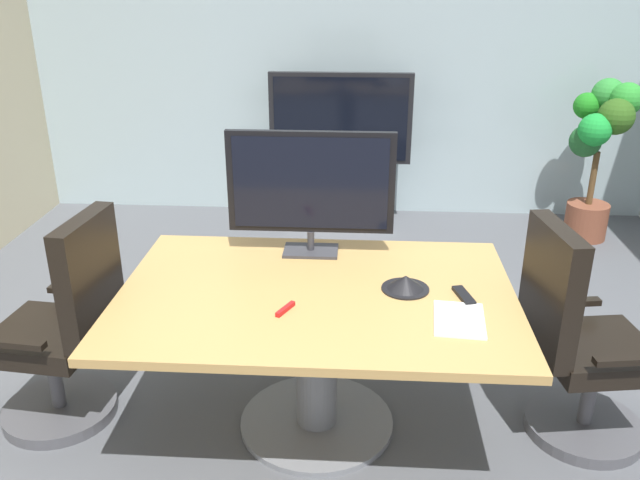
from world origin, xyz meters
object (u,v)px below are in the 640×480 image
remote_control (464,295)px  potted_plant (600,144)px  conference_table (317,327)px  office_chair_left (66,339)px  wall_display_unit (340,174)px  office_chair_right (577,353)px  tv_monitor (311,186)px  conference_phone (406,283)px

remote_control → potted_plant: bearing=47.2°
conference_table → remote_control: size_ratio=10.65×
office_chair_left → remote_control: size_ratio=6.41×
office_chair_left → wall_display_unit: size_ratio=0.83×
wall_display_unit → remote_control: bearing=-77.0°
conference_table → office_chair_left: size_ratio=1.66×
office_chair_right → tv_monitor: 1.50m
conference_phone → remote_control: bearing=-13.3°
conference_table → tv_monitor: (-0.06, 0.45, 0.55)m
office_chair_left → conference_phone: size_ratio=4.95×
conference_phone → office_chair_left: bearing=-177.9°
conference_table → remote_control: (0.66, -0.02, 0.20)m
potted_plant → tv_monitor: bearing=-135.1°
conference_phone → remote_control: (0.26, -0.06, -0.02)m
potted_plant → wall_display_unit: bearing=173.4°
office_chair_right → tv_monitor: (-1.28, 0.43, 0.65)m
tv_monitor → potted_plant: (2.15, 2.14, -0.30)m
remote_control → office_chair_left: bearing=165.7°
office_chair_left → remote_control: bearing=95.8°
wall_display_unit → potted_plant: (2.08, -0.24, 0.36)m
tv_monitor → conference_table: bearing=-82.4°
office_chair_left → tv_monitor: 1.40m
office_chair_right → wall_display_unit: 3.06m
conference_table → tv_monitor: 0.71m
tv_monitor → remote_control: bearing=-32.7°
office_chair_right → conference_phone: (-0.81, 0.03, 0.32)m
office_chair_left → tv_monitor: (1.16, 0.46, 0.65)m
conference_table → wall_display_unit: size_ratio=1.38×
wall_display_unit → conference_phone: 2.83m
office_chair_right → potted_plant: bearing=-27.2°
conference_phone → wall_display_unit: bearing=98.1°
conference_table → potted_plant: potted_plant is taller
wall_display_unit → office_chair_left: bearing=-113.3°
conference_phone → remote_control: conference_phone is taller
conference_table → office_chair_right: bearing=0.8°
conference_phone → office_chair_right: bearing=-2.0°
office_chair_left → wall_display_unit: (1.22, 2.84, -0.01)m
tv_monitor → conference_phone: 0.70m
office_chair_left → office_chair_right: same height
potted_plant → remote_control: size_ratio=7.61×
wall_display_unit → remote_control: (0.66, -2.84, 0.31)m
office_chair_left → potted_plant: potted_plant is taller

